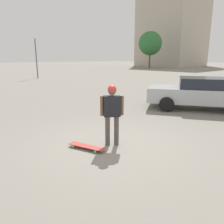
# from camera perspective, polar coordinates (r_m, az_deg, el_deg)

# --- Properties ---
(ground_plane) EXTENTS (220.00, 220.00, 0.00)m
(ground_plane) POSITION_cam_1_polar(r_m,az_deg,el_deg) (5.92, 0.00, -8.53)
(ground_plane) COLOR gray
(person) EXTENTS (0.42, 0.50, 1.61)m
(person) POSITION_cam_1_polar(r_m,az_deg,el_deg) (5.62, 0.00, 0.84)
(person) COLOR #4C4742
(person) RESTS_ON ground_plane
(skateboard) EXTENTS (1.01, 0.53, 0.09)m
(skateboard) POSITION_cam_1_polar(r_m,az_deg,el_deg) (5.67, -6.69, -8.91)
(skateboard) COLOR #A5332D
(skateboard) RESTS_ON ground_plane
(car_parked_near) EXTENTS (4.87, 3.95, 1.41)m
(car_parked_near) POSITION_cam_1_polar(r_m,az_deg,el_deg) (10.62, 22.18, 4.69)
(car_parked_near) COLOR #ADB2B7
(car_parked_near) RESTS_ON ground_plane
(building_block_distant) EXTENTS (14.09, 15.31, 23.11)m
(building_block_distant) POSITION_cam_1_polar(r_m,az_deg,el_deg) (65.85, 15.70, 21.60)
(building_block_distant) COLOR #B2A899
(building_block_distant) RESTS_ON ground_plane
(tree_distant) EXTENTS (5.04, 5.04, 7.81)m
(tree_distant) POSITION_cam_1_polar(r_m,az_deg,el_deg) (49.88, 9.95, 17.24)
(tree_distant) COLOR brown
(tree_distant) RESTS_ON ground_plane
(lamp_post) EXTENTS (0.28, 0.28, 4.53)m
(lamp_post) POSITION_cam_1_polar(r_m,az_deg,el_deg) (26.45, -19.25, 14.23)
(lamp_post) COLOR #59595E
(lamp_post) RESTS_ON ground_plane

